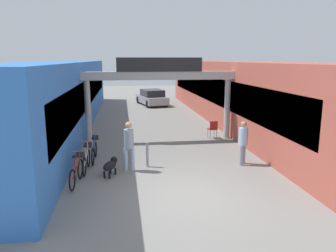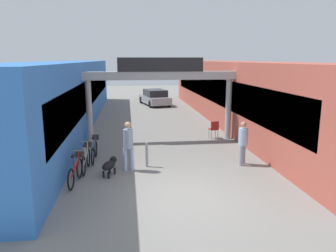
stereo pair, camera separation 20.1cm
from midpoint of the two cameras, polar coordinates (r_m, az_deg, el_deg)
name	(u,v)px [view 1 (the left image)]	position (r m, az deg, el deg)	size (l,w,h in m)	color
ground_plane	(185,195)	(9.74, 2.45, -11.88)	(80.00, 80.00, 0.00)	gray
storefront_left	(65,94)	(20.19, -17.84, 5.32)	(3.00, 26.00, 3.73)	blue
storefront_right	(232,92)	(21.00, 10.85, 5.89)	(3.00, 26.00, 3.73)	#B25142
arcade_sign_gateway	(159,83)	(15.50, -1.88, 7.58)	(7.40, 0.47, 3.95)	#B2B2B2
pedestrian_with_dog	(129,143)	(11.50, -7.34, -2.95)	(0.39, 0.37, 1.75)	#A5BFE0
pedestrian_companion	(243,140)	(12.40, 12.48, -2.41)	(0.48, 0.48, 1.64)	#8C9EB2
dog_on_leash	(111,165)	(11.28, -10.47, -6.70)	(0.60, 0.85, 0.60)	black
bicycle_red_nearest	(77,170)	(10.85, -16.05, -7.37)	(0.46, 1.69, 0.98)	black
bicycle_silver_second	(87,158)	(11.99, -14.43, -5.47)	(0.46, 1.69, 0.98)	black
bicycle_blue_third	(94,149)	(13.06, -13.13, -4.00)	(0.46, 1.69, 0.98)	black
bollard_post_metal	(147,154)	(11.98, -4.12, -4.92)	(0.10, 0.10, 0.94)	gray
cafe_chair_red_nearer	(213,128)	(16.30, 7.48, -0.33)	(0.44, 0.44, 0.89)	gray
parked_car_silver	(152,98)	(28.13, -3.02, 4.98)	(2.57, 4.28, 1.33)	#99999E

